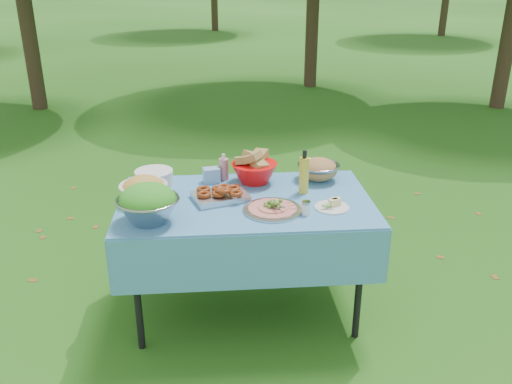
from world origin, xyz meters
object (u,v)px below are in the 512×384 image
pasta_bowl_steel (318,169)px  charcuterie_platter (273,205)px  plate_stack (154,178)px  oil_bottle (304,172)px  picnic_table (246,257)px  bread_bowl (254,168)px  salad_bowl (148,204)px

pasta_bowl_steel → charcuterie_platter: pasta_bowl_steel is taller
plate_stack → oil_bottle: 0.93m
picnic_table → bread_bowl: bread_bowl is taller
oil_bottle → pasta_bowl_steel: bearing=58.0°
picnic_table → charcuterie_platter: bearing=-49.7°
bread_bowl → pasta_bowl_steel: bread_bowl is taller
plate_stack → bread_bowl: bearing=0.1°
picnic_table → oil_bottle: size_ratio=5.53×
salad_bowl → bread_bowl: salad_bowl is taller
salad_bowl → pasta_bowl_steel: (1.01, 0.54, -0.04)m
salad_bowl → plate_stack: size_ratio=1.39×
salad_bowl → plate_stack: 0.53m
bread_bowl → oil_bottle: bearing=-34.5°
charcuterie_platter → oil_bottle: (0.21, 0.25, 0.09)m
bread_bowl → oil_bottle: size_ratio=1.09×
picnic_table → salad_bowl: (-0.53, -0.25, 0.49)m
salad_bowl → oil_bottle: oil_bottle is taller
picnic_table → bread_bowl: (0.07, 0.28, 0.48)m
picnic_table → oil_bottle: 0.63m
salad_bowl → plate_stack: (-0.02, 0.53, -0.06)m
bread_bowl → charcuterie_platter: (0.07, -0.44, -0.06)m
oil_bottle → salad_bowl: bearing=-159.2°
salad_bowl → plate_stack: bearing=92.1°
plate_stack → oil_bottle: bearing=-12.0°
pasta_bowl_steel → salad_bowl: bearing=-151.8°
picnic_table → salad_bowl: bearing=-154.5°
bread_bowl → pasta_bowl_steel: bearing=1.9°
plate_stack → charcuterie_platter: (0.69, -0.44, -0.01)m
pasta_bowl_steel → charcuterie_platter: size_ratio=0.79×
plate_stack → pasta_bowl_steel: pasta_bowl_steel is taller
picnic_table → oil_bottle: oil_bottle is taller
pasta_bowl_steel → plate_stack: bearing=-179.2°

